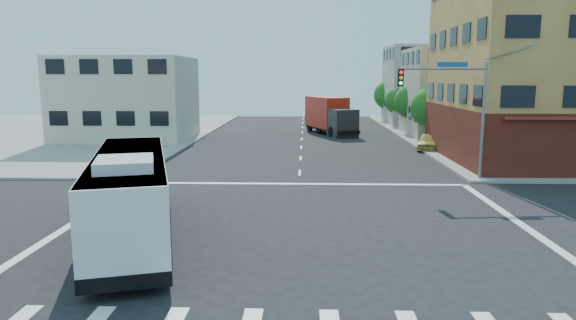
{
  "coord_description": "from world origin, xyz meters",
  "views": [
    {
      "loc": [
        0.34,
        -19.68,
        6.19
      ],
      "look_at": [
        -0.42,
        2.98,
        2.47
      ],
      "focal_mm": 32.0,
      "sensor_mm": 36.0,
      "label": 1
    }
  ],
  "objects": [
    {
      "name": "building_west",
      "position": [
        -17.02,
        29.98,
        4.01
      ],
      "size": [
        12.06,
        10.06,
        8.0
      ],
      "color": "beige",
      "rests_on": "ground"
    },
    {
      "name": "street_tree_d",
      "position": [
        11.9,
        51.92,
        3.88
      ],
      "size": [
        4.0,
        4.0,
        6.03
      ],
      "color": "#382114",
      "rests_on": "ground"
    },
    {
      "name": "street_tree_a",
      "position": [
        11.9,
        27.92,
        3.59
      ],
      "size": [
        3.6,
        3.6,
        5.53
      ],
      "color": "#382114",
      "rests_on": "ground"
    },
    {
      "name": "street_tree_b",
      "position": [
        11.9,
        35.92,
        3.75
      ],
      "size": [
        3.8,
        3.8,
        5.79
      ],
      "color": "#382114",
      "rests_on": "ground"
    },
    {
      "name": "building_east_near",
      "position": [
        16.98,
        33.98,
        4.51
      ],
      "size": [
        12.06,
        10.06,
        9.0
      ],
      "color": "tan",
      "rests_on": "ground"
    },
    {
      "name": "signal_mast_ne",
      "position": [
        9.08,
        10.62,
        4.98
      ],
      "size": [
        7.91,
        1.13,
        8.07
      ],
      "color": "slate",
      "rests_on": "ground"
    },
    {
      "name": "ground",
      "position": [
        0.0,
        0.0,
        0.0
      ],
      "size": [
        120.0,
        120.0,
        0.0
      ],
      "primitive_type": "plane",
      "color": "black",
      "rests_on": "ground"
    },
    {
      "name": "parked_car",
      "position": [
        10.83,
        23.84,
        0.71
      ],
      "size": [
        2.91,
        4.47,
        1.41
      ],
      "primitive_type": "imported",
      "rotation": [
        0.0,
        0.0,
        -0.32
      ],
      "color": "#D5B851",
      "rests_on": "ground"
    },
    {
      "name": "box_truck",
      "position": [
        3.06,
        35.78,
        1.92
      ],
      "size": [
        5.59,
        9.09,
        3.95
      ],
      "rotation": [
        0.0,
        0.0,
        0.38
      ],
      "color": "#242328",
      "rests_on": "ground"
    },
    {
      "name": "street_tree_c",
      "position": [
        11.9,
        43.92,
        3.46
      ],
      "size": [
        3.4,
        3.4,
        5.29
      ],
      "color": "#382114",
      "rests_on": "ground"
    },
    {
      "name": "building_east_far",
      "position": [
        16.98,
        47.98,
        5.01
      ],
      "size": [
        12.06,
        10.06,
        10.0
      ],
      "color": "#A7A8A2",
      "rests_on": "ground"
    },
    {
      "name": "transit_bus",
      "position": [
        -6.34,
        -0.71,
        1.75
      ],
      "size": [
        5.95,
        12.3,
        3.58
      ],
      "rotation": [
        0.0,
        0.0,
        0.29
      ],
      "color": "black",
      "rests_on": "ground"
    }
  ]
}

